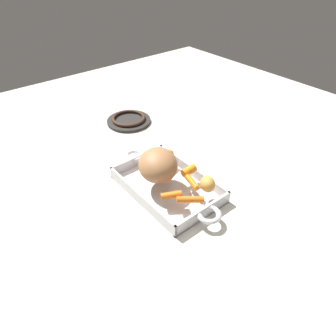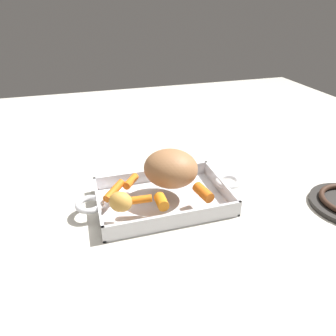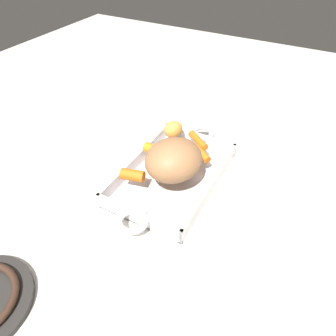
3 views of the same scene
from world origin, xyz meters
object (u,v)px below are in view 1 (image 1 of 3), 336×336
Objects in this scene: pork_roast at (158,165)px; baby_carrot_center_right at (192,182)px; baby_carrot_center_left at (190,199)px; stove_burner_rear at (129,120)px; roasting_dish at (167,186)px; baby_carrot_short at (166,156)px; potato_corner at (208,184)px; baby_carrot_southwest at (171,195)px; baby_carrot_southeast at (189,171)px.

baby_carrot_center_right is at bearing 31.66° from pork_roast.
stove_burner_rear is at bearing 163.89° from baby_carrot_center_left.
baby_carrot_center_right reaches higher than roasting_dish.
stove_burner_rear is (-0.50, 0.15, -0.04)m from baby_carrot_center_left.
potato_corner is at bearing -0.81° from baby_carrot_short.
baby_carrot_southwest is at bearing -20.44° from stove_burner_rear.
pork_roast reaches higher than potato_corner.
pork_roast is at bearing -148.34° from baby_carrot_center_right.
potato_corner is (-0.00, 0.06, 0.01)m from baby_carrot_center_left.
pork_roast is (-0.02, -0.01, 0.07)m from roasting_dish.
baby_carrot_short is 1.19× the size of baby_carrot_southeast.
baby_carrot_southwest is (0.04, -0.10, -0.00)m from baby_carrot_southeast.
roasting_dish is at bearing 30.33° from pork_roast.
baby_carrot_short is at bearing 159.59° from baby_carrot_center_left.
roasting_dish is 7.21× the size of baby_carrot_southwest.
potato_corner is (0.04, 0.09, 0.01)m from baby_carrot_southwest.
baby_carrot_short is 0.92× the size of baby_carrot_southwest.
pork_roast reaches higher than baby_carrot_short.
pork_roast is 0.09m from baby_carrot_short.
baby_carrot_center_left is 0.52m from stove_burner_rear.
baby_carrot_southeast reaches higher than baby_carrot_center_right.
baby_carrot_southwest is 0.32× the size of stove_burner_rear.
roasting_dish reaches higher than stove_burner_rear.
baby_carrot_southwest is (0.09, -0.03, -0.03)m from pork_roast.
potato_corner is (0.10, 0.05, 0.05)m from roasting_dish.
potato_corner is at bearing -9.18° from stove_burner_rear.
baby_carrot_center_left is 0.11m from baby_carrot_southeast.
baby_carrot_center_right is at bearing -31.66° from baby_carrot_southeast.
baby_carrot_center_left is at bearing -85.87° from potato_corner.
baby_carrot_southeast is (-0.09, 0.07, 0.00)m from baby_carrot_center_left.
roasting_dish is at bearing -107.92° from baby_carrot_southeast.
baby_carrot_short reaches higher than baby_carrot_southwest.
baby_carrot_center_right is (0.13, -0.02, -0.00)m from baby_carrot_short.
stove_burner_rear is (-0.40, 0.13, -0.00)m from roasting_dish.
baby_carrot_southeast is (-0.04, 0.02, 0.00)m from baby_carrot_center_right.
baby_carrot_center_left is (0.11, -0.01, 0.03)m from roasting_dish.
pork_roast is 2.45× the size of baby_carrot_center_right.
pork_roast is 0.41m from stove_burner_rear.
baby_carrot_center_right is 0.73× the size of baby_carrot_center_left.
stove_burner_rear is (-0.46, 0.17, -0.04)m from baby_carrot_southwest.
potato_corner reaches higher than baby_carrot_center_right.
baby_carrot_southwest is at bearing -16.36° from pork_roast.
baby_carrot_southwest reaches higher than stove_burner_rear.
baby_carrot_center_left is (0.18, -0.07, -0.00)m from baby_carrot_short.
pork_roast reaches higher than baby_carrot_center_left.
roasting_dish is 5.62× the size of baby_carrot_center_left.
baby_carrot_center_left is 1.44× the size of potato_corner.
pork_roast is at bearing -149.67° from roasting_dish.
baby_carrot_short is 0.18m from potato_corner.
roasting_dish is 9.32× the size of baby_carrot_southeast.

